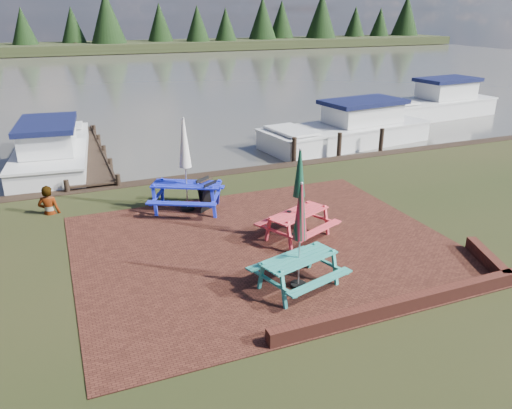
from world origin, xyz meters
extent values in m
plane|color=black|center=(0.00, 0.00, 0.00)|extent=(120.00, 120.00, 0.00)
cube|color=#361811|center=(0.00, 1.00, 0.01)|extent=(9.00, 7.50, 0.02)
cube|color=#4C1E16|center=(1.50, -2.60, 0.15)|extent=(6.00, 0.22, 0.30)
cube|color=#4C1E16|center=(4.30, -1.80, 0.15)|extent=(0.82, 1.77, 0.30)
cube|color=#46433C|center=(0.00, 37.00, 0.00)|extent=(120.00, 60.00, 0.02)
cube|color=black|center=(0.00, 66.00, 0.50)|extent=(120.00, 10.00, 1.20)
cube|color=teal|center=(-0.12, -1.03, 0.68)|extent=(1.78, 1.08, 0.04)
cube|color=teal|center=(0.06, -1.63, 0.42)|extent=(1.66, 0.67, 0.04)
cube|color=teal|center=(-0.29, -0.42, 0.42)|extent=(1.66, 0.67, 0.04)
cube|color=teal|center=(-0.81, -1.23, 0.34)|extent=(0.47, 1.40, 0.68)
cube|color=teal|center=(0.57, -0.83, 0.34)|extent=(0.47, 1.40, 0.68)
cylinder|color=black|center=(-0.12, -1.03, 0.05)|extent=(0.33, 0.33, 0.09)
cylinder|color=#B2B2B7|center=(-0.12, -1.03, 1.15)|extent=(0.03, 0.03, 2.31)
cone|color=#B91A32|center=(-0.12, -1.03, 1.71)|extent=(0.30, 0.30, 1.15)
cube|color=#DD3842|center=(0.96, 1.14, 0.69)|extent=(1.80, 1.27, 0.04)
cube|color=#DD3842|center=(1.21, 0.56, 0.42)|extent=(1.62, 0.88, 0.04)
cube|color=#DD3842|center=(0.70, 1.72, 0.42)|extent=(1.62, 0.88, 0.04)
cube|color=#DD3842|center=(0.29, 0.85, 0.34)|extent=(0.65, 1.36, 0.69)
cube|color=#DD3842|center=(1.62, 1.44, 0.34)|extent=(0.65, 1.36, 0.69)
cylinder|color=black|center=(0.96, 1.14, 0.05)|extent=(0.34, 0.34, 0.09)
cylinder|color=#B2B2B7|center=(0.96, 1.14, 1.16)|extent=(0.03, 0.03, 2.33)
cone|color=#0F3725|center=(0.96, 1.14, 1.72)|extent=(0.30, 0.30, 1.16)
cube|color=#1A26C6|center=(-1.14, 4.05, 0.79)|extent=(2.06, 1.56, 0.04)
cube|color=#1A26C6|center=(-1.48, 3.40, 0.48)|extent=(1.84, 1.12, 0.04)
cube|color=#1A26C6|center=(-0.80, 4.69, 0.48)|extent=(1.84, 1.12, 0.04)
cube|color=#1A26C6|center=(-1.88, 4.43, 0.40)|extent=(0.85, 1.53, 0.79)
cube|color=#1A26C6|center=(-0.40, 3.66, 0.40)|extent=(0.85, 1.53, 0.79)
cylinder|color=black|center=(-1.14, 4.05, 0.05)|extent=(0.39, 0.39, 0.11)
cylinder|color=#B2B2B7|center=(-1.14, 4.05, 1.34)|extent=(0.04, 0.04, 2.69)
cone|color=silver|center=(-1.14, 4.05, 1.99)|extent=(0.34, 0.34, 1.34)
cube|color=black|center=(-0.61, 3.71, 0.46)|extent=(0.59, 0.50, 0.91)
cube|color=black|center=(-0.61, 4.01, 0.46)|extent=(0.59, 0.50, 0.91)
cube|color=black|center=(-0.61, 3.86, 0.90)|extent=(0.49, 0.35, 0.03)
cube|color=black|center=(-3.50, 11.50, 0.12)|extent=(1.60, 9.00, 0.06)
cube|color=black|center=(-4.25, 11.50, 0.17)|extent=(0.08, 9.00, 0.08)
cube|color=black|center=(-2.75, 11.50, 0.17)|extent=(0.08, 9.00, 0.08)
cylinder|color=black|center=(-4.30, 7.00, -0.10)|extent=(0.16, 0.16, 1.00)
cylinder|color=black|center=(-2.70, 7.00, -0.10)|extent=(0.16, 0.16, 1.00)
cube|color=silver|center=(-4.58, 10.77, 0.13)|extent=(3.11, 7.31, 1.02)
cube|color=silver|center=(-4.58, 10.77, 0.66)|extent=(3.18, 7.46, 0.08)
cube|color=silver|center=(-4.66, 9.92, 1.15)|extent=(2.04, 3.14, 0.86)
cube|color=black|center=(-4.66, 9.92, 1.64)|extent=(2.27, 3.58, 0.18)
cube|color=silver|center=(-4.32, 13.46, 0.79)|extent=(2.19, 1.47, 0.10)
cube|color=silver|center=(7.48, 9.43, 0.13)|extent=(7.88, 3.62, 1.01)
cube|color=silver|center=(7.48, 9.43, 0.66)|extent=(8.04, 3.69, 0.08)
cube|color=silver|center=(8.39, 9.55, 1.15)|extent=(3.41, 2.30, 0.86)
cube|color=black|center=(8.39, 9.55, 1.63)|extent=(3.89, 2.57, 0.18)
cube|color=silver|center=(4.62, 9.04, 0.79)|extent=(1.65, 2.40, 0.10)
cube|color=silver|center=(15.36, 12.94, 0.16)|extent=(7.39, 3.24, 1.10)
cube|color=silver|center=(15.36, 12.94, 0.73)|extent=(7.54, 3.31, 0.09)
cube|color=silver|center=(16.22, 13.03, 1.26)|extent=(3.18, 2.12, 0.94)
cube|color=black|center=(16.22, 13.03, 1.79)|extent=(3.63, 2.36, 0.20)
cube|color=silver|center=(12.65, 12.67, 0.88)|extent=(1.50, 2.27, 0.11)
imported|color=gray|center=(-4.86, 5.27, 0.83)|extent=(0.70, 0.57, 1.66)
camera|label=1|loc=(-4.39, -9.13, 5.45)|focal=35.00mm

